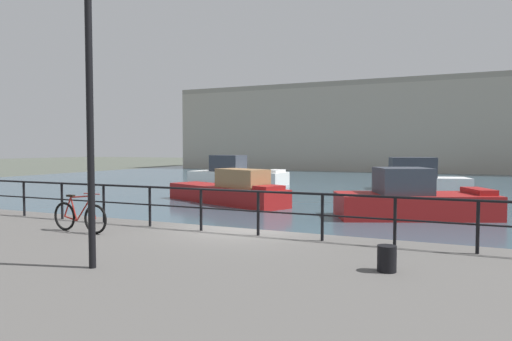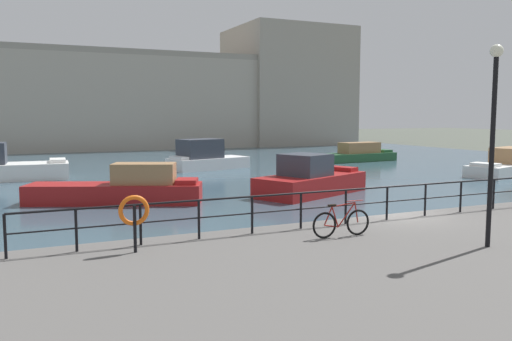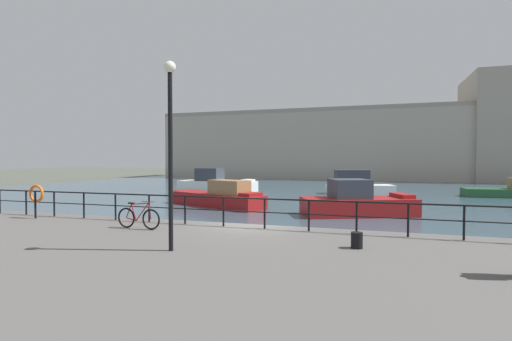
{
  "view_description": "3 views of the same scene",
  "coord_description": "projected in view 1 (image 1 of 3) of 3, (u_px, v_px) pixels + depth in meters",
  "views": [
    {
      "loc": [
        5.01,
        -10.6,
        3.13
      ],
      "look_at": [
        -2.15,
        5.72,
        2.27
      ],
      "focal_mm": 31.95,
      "sensor_mm": 36.0,
      "label": 1
    },
    {
      "loc": [
        -11.52,
        -14.04,
        4.39
      ],
      "look_at": [
        -2.44,
        5.65,
        2.09
      ],
      "focal_mm": 37.14,
      "sensor_mm": 36.0,
      "label": 2
    },
    {
      "loc": [
        4.52,
        -13.45,
        3.5
      ],
      "look_at": [
        -1.66,
        5.73,
        2.91
      ],
      "focal_mm": 26.58,
      "sensor_mm": 36.0,
      "label": 3
    }
  ],
  "objects": [
    {
      "name": "harbor_building",
      "position": [
        474.0,
        123.0,
        60.5
      ],
      "size": [
        68.3,
        14.49,
        16.93
      ],
      "color": "#A89E8E",
      "rests_on": "ground_plane"
    },
    {
      "name": "quay_railing",
      "position": [
        201.0,
        202.0,
        11.41
      ],
      "size": [
        21.97,
        0.07,
        1.08
      ],
      "color": "black",
      "rests_on": "quay_promenade"
    },
    {
      "name": "moored_harbor_tender",
      "position": [
        236.0,
        175.0,
        39.66
      ],
      "size": [
        8.77,
        3.46,
        2.53
      ],
      "rotation": [
        0.0,
        0.0,
        -0.07
      ],
      "color": "white",
      "rests_on": "water_basin"
    },
    {
      "name": "quay_lamp_post",
      "position": [
        89.0,
        83.0,
        7.73
      ],
      "size": [
        0.32,
        0.32,
        5.03
      ],
      "color": "black",
      "rests_on": "quay_promenade"
    },
    {
      "name": "moored_white_yacht",
      "position": [
        418.0,
        177.0,
        34.64
      ],
      "size": [
        7.02,
        4.22,
        2.44
      ],
      "rotation": [
        0.0,
        0.0,
        3.41
      ],
      "color": "white",
      "rests_on": "water_basin"
    },
    {
      "name": "moored_small_launch",
      "position": [
        413.0,
        200.0,
        20.49
      ],
      "size": [
        7.39,
        5.27,
        2.25
      ],
      "rotation": [
        0.0,
        0.0,
        0.4
      ],
      "color": "maroon",
      "rests_on": "water_basin"
    },
    {
      "name": "moored_cabin_cruiser",
      "position": [
        229.0,
        191.0,
        25.76
      ],
      "size": [
        8.62,
        5.26,
        1.99
      ],
      "rotation": [
        0.0,
        0.0,
        -0.41
      ],
      "color": "maroon",
      "rests_on": "water_basin"
    },
    {
      "name": "water_basin",
      "position": [
        392.0,
        184.0,
        39.48
      ],
      "size": [
        80.0,
        60.0,
        0.01
      ],
      "primitive_type": "cube",
      "color": "#385160",
      "rests_on": "ground_plane"
    },
    {
      "name": "mooring_bollard",
      "position": [
        387.0,
        259.0,
        7.64
      ],
      "size": [
        0.32,
        0.32,
        0.44
      ],
      "primitive_type": "cylinder",
      "color": "black",
      "rests_on": "quay_promenade"
    },
    {
      "name": "ground_plane",
      "position": [
        243.0,
        269.0,
        11.86
      ],
      "size": [
        240.0,
        240.0,
        0.0
      ],
      "primitive_type": "plane",
      "color": "#4C5147"
    },
    {
      "name": "parked_bicycle",
      "position": [
        80.0,
        217.0,
        11.23
      ],
      "size": [
        1.77,
        0.15,
        0.98
      ],
      "rotation": [
        0.0,
        0.0,
        -0.05
      ],
      "color": "black",
      "rests_on": "quay_promenade"
    }
  ]
}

